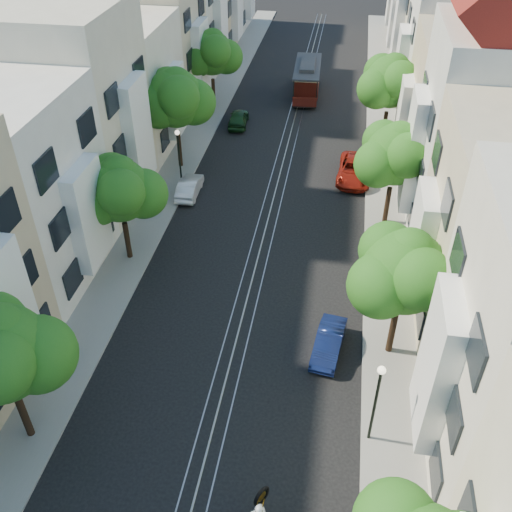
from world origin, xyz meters
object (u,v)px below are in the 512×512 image
at_px(tree_e_b, 405,274).
at_px(tree_w_a, 2,355).
at_px(tree_e_d, 392,83).
at_px(cable_car, 307,78).
at_px(parked_car_e_far, 355,170).
at_px(parked_car_w_far, 238,118).
at_px(lamp_east, 377,393).
at_px(tree_w_c, 176,100).
at_px(tree_e_c, 396,156).
at_px(parked_car_w_mid, 189,187).
at_px(tree_w_b, 120,192).
at_px(tree_w_d, 212,54).
at_px(lamp_west, 179,151).
at_px(parked_car_e_mid, 329,343).

xyz_separation_m(tree_e_b, tree_w_a, (-14.40, -7.00, 0.00)).
distance_m(tree_e_d, cable_car, 11.74).
distance_m(tree_e_b, parked_car_e_far, 16.93).
relative_size(tree_e_b, parked_car_w_far, 1.83).
bearing_deg(lamp_east, tree_e_d, 87.96).
distance_m(tree_e_b, lamp_east, 5.41).
relative_size(tree_w_c, cable_car, 0.98).
relative_size(tree_e_c, tree_e_d, 0.95).
bearing_deg(parked_car_w_mid, cable_car, -109.44).
height_order(tree_e_b, tree_w_a, same).
distance_m(tree_w_b, tree_w_d, 22.00).
xyz_separation_m(tree_w_b, parked_car_w_mid, (1.55, 7.38, -3.82)).
height_order(tree_w_c, parked_car_w_far, tree_w_c).
relative_size(tree_e_c, lamp_east, 1.57).
relative_size(lamp_east, parked_car_e_far, 0.85).
bearing_deg(cable_car, tree_e_b, -79.96).
bearing_deg(cable_car, lamp_west, -112.94).
bearing_deg(tree_e_c, tree_w_b, -157.38).
distance_m(tree_w_d, lamp_east, 34.73).
distance_m(tree_e_c, tree_e_d, 11.00).
bearing_deg(parked_car_w_mid, parked_car_w_far, -97.38).
bearing_deg(parked_car_e_mid, tree_e_b, 15.60).
bearing_deg(tree_w_b, cable_car, 73.65).
relative_size(tree_w_b, parked_car_e_far, 1.29).
bearing_deg(tree_e_b, lamp_east, -100.93).
bearing_deg(lamp_east, tree_w_c, 122.65).
distance_m(tree_w_d, parked_car_w_far, 5.88).
distance_m(tree_e_c, tree_w_d, 21.53).
height_order(tree_w_d, parked_car_w_mid, tree_w_d).
distance_m(tree_w_c, parked_car_e_mid, 20.56).
bearing_deg(parked_car_w_far, parked_car_w_mid, 80.20).
distance_m(tree_e_c, lamp_west, 13.82).
relative_size(tree_e_c, tree_w_a, 0.98).
bearing_deg(lamp_east, lamp_west, 124.99).
bearing_deg(parked_car_e_far, parked_car_w_far, 145.42).
xyz_separation_m(tree_e_d, tree_w_d, (-14.40, 5.00, -0.27)).
relative_size(lamp_west, parked_car_w_mid, 1.18).
bearing_deg(tree_e_c, tree_e_d, 90.00).
xyz_separation_m(tree_w_d, lamp_west, (0.84, -13.98, -1.75)).
xyz_separation_m(tree_w_c, lamp_west, (0.84, -2.98, -2.22)).
bearing_deg(lamp_west, parked_car_w_far, 79.86).
bearing_deg(parked_car_e_mid, lamp_east, -59.90).
distance_m(lamp_east, cable_car, 36.50).
bearing_deg(parked_car_w_mid, tree_e_c, 172.51).
distance_m(tree_e_c, tree_w_b, 15.60).
bearing_deg(tree_w_a, tree_w_d, 90.00).
bearing_deg(parked_car_w_far, tree_w_d, -54.56).
height_order(tree_e_d, cable_car, tree_e_d).
height_order(tree_e_b, tree_w_d, tree_e_b).
distance_m(tree_w_d, parked_car_e_far, 16.78).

